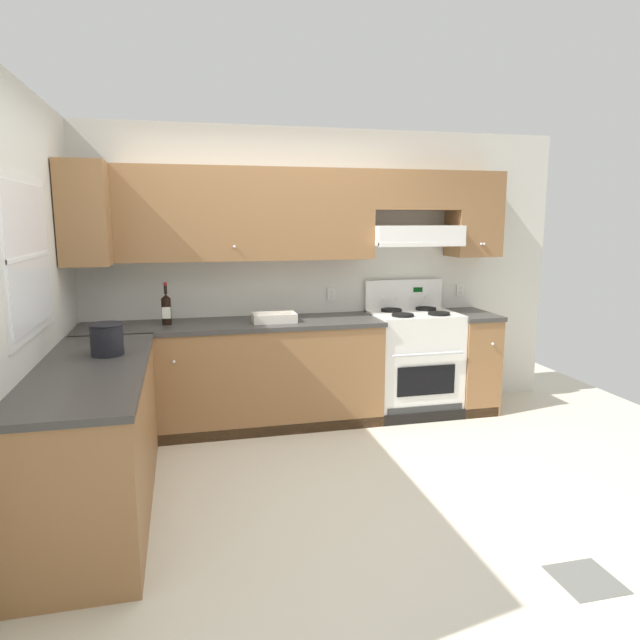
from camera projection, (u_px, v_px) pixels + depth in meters
The scene contains 10 objects.
ground_plane at pixel (299, 488), 3.80m from camera, with size 7.04×7.04×0.00m, color beige.
floor_accent_tile at pixel (586, 579), 2.83m from camera, with size 0.30×0.30×0.01m, color slate.
wall_back at pixel (307, 251), 5.09m from camera, with size 4.68×0.57×2.55m.
wall_left at pixel (29, 290), 3.41m from camera, with size 0.47×4.00×2.55m.
counter_back_run at pixel (267, 374), 4.90m from camera, with size 3.60×0.65×0.91m.
counter_left_run at pixel (96, 440), 3.43m from camera, with size 0.63×1.91×0.91m.
stove at pixel (413, 361), 5.22m from camera, with size 0.76×0.62×1.20m.
wine_bottle at pixel (166, 308), 4.65m from camera, with size 0.08×0.08×0.35m.
bowl at pixel (274, 319), 4.78m from camera, with size 0.36×0.21×0.08m.
bucket at pixel (107, 338), 3.61m from camera, with size 0.22×0.22×0.21m.
Camera 1 is at (-0.69, -3.48, 1.76)m, focal length 32.06 mm.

